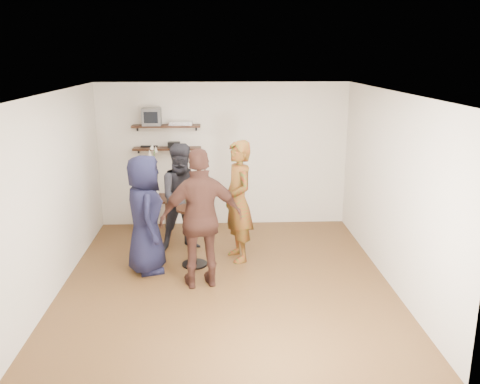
# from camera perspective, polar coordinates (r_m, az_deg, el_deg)

# --- Properties ---
(room) EXTENTS (4.58, 5.08, 2.68)m
(room) POSITION_cam_1_polar(r_m,az_deg,el_deg) (6.80, -1.61, 0.13)
(room) COLOR #462916
(room) RESTS_ON ground
(shelf_upper) EXTENTS (1.20, 0.25, 0.04)m
(shelf_upper) POSITION_cam_1_polar(r_m,az_deg,el_deg) (9.07, -8.29, 7.34)
(shelf_upper) COLOR black
(shelf_upper) RESTS_ON room
(shelf_lower) EXTENTS (1.20, 0.25, 0.04)m
(shelf_lower) POSITION_cam_1_polar(r_m,az_deg,el_deg) (9.13, -8.19, 4.85)
(shelf_lower) COLOR black
(shelf_lower) RESTS_ON room
(crt_monitor) EXTENTS (0.32, 0.30, 0.30)m
(crt_monitor) POSITION_cam_1_polar(r_m,az_deg,el_deg) (9.07, -9.88, 8.35)
(crt_monitor) COLOR #59595B
(crt_monitor) RESTS_ON shelf_upper
(dvd_deck) EXTENTS (0.40, 0.24, 0.06)m
(dvd_deck) POSITION_cam_1_polar(r_m,az_deg,el_deg) (9.04, -6.65, 7.68)
(dvd_deck) COLOR silver
(dvd_deck) RESTS_ON shelf_upper
(radio) EXTENTS (0.22, 0.10, 0.10)m
(radio) POSITION_cam_1_polar(r_m,az_deg,el_deg) (9.11, -7.42, 5.29)
(radio) COLOR black
(radio) RESTS_ON shelf_lower
(power_strip) EXTENTS (0.30, 0.05, 0.03)m
(power_strip) POSITION_cam_1_polar(r_m,az_deg,el_deg) (9.21, -10.16, 5.07)
(power_strip) COLOR black
(power_strip) RESTS_ON shelf_lower
(side_table) EXTENTS (0.63, 0.63, 0.64)m
(side_table) POSITION_cam_1_polar(r_m,az_deg,el_deg) (9.10, -9.49, -1.18)
(side_table) COLOR black
(side_table) RESTS_ON room
(vase_lilies) EXTENTS (0.19, 0.20, 0.98)m
(vase_lilies) POSITION_cam_1_polar(r_m,az_deg,el_deg) (8.99, -9.61, 1.35)
(vase_lilies) COLOR white
(vase_lilies) RESTS_ON side_table
(drinks_table) EXTENTS (0.50, 0.50, 0.91)m
(drinks_table) POSITION_cam_1_polar(r_m,az_deg,el_deg) (7.55, -5.21, -4.09)
(drinks_table) COLOR black
(drinks_table) RESTS_ON room
(wine_glass_fl) EXTENTS (0.07, 0.07, 0.21)m
(wine_glass_fl) POSITION_cam_1_polar(r_m,az_deg,el_deg) (7.37, -5.93, -0.79)
(wine_glass_fl) COLOR silver
(wine_glass_fl) RESTS_ON drinks_table
(wine_glass_fr) EXTENTS (0.06, 0.06, 0.19)m
(wine_glass_fr) POSITION_cam_1_polar(r_m,az_deg,el_deg) (7.39, -4.91, -0.83)
(wine_glass_fr) COLOR silver
(wine_glass_fr) RESTS_ON drinks_table
(wine_glass_bl) EXTENTS (0.07, 0.07, 0.22)m
(wine_glass_bl) POSITION_cam_1_polar(r_m,az_deg,el_deg) (7.48, -5.48, -0.47)
(wine_glass_bl) COLOR silver
(wine_glass_bl) RESTS_ON drinks_table
(wine_glass_br) EXTENTS (0.07, 0.07, 0.21)m
(wine_glass_br) POSITION_cam_1_polar(r_m,az_deg,el_deg) (7.41, -5.13, -0.70)
(wine_glass_br) COLOR silver
(wine_glass_br) RESTS_ON drinks_table
(person_plaid) EXTENTS (0.63, 0.78, 1.85)m
(person_plaid) POSITION_cam_1_polar(r_m,az_deg,el_deg) (7.64, -0.22, -1.07)
(person_plaid) COLOR #9F1C12
(person_plaid) RESTS_ON room
(person_dark) EXTENTS (0.98, 0.85, 1.73)m
(person_dark) POSITION_cam_1_polar(r_m,az_deg,el_deg) (8.11, -6.29, -0.62)
(person_dark) COLOR black
(person_dark) RESTS_ON room
(person_navy) EXTENTS (0.73, 0.95, 1.72)m
(person_navy) POSITION_cam_1_polar(r_m,az_deg,el_deg) (7.37, -10.61, -2.50)
(person_navy) COLOR black
(person_navy) RESTS_ON room
(person_brown) EXTENTS (1.19, 0.68, 1.90)m
(person_brown) POSITION_cam_1_polar(r_m,az_deg,el_deg) (6.77, -4.35, -3.05)
(person_brown) COLOR #3F221B
(person_brown) RESTS_ON room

